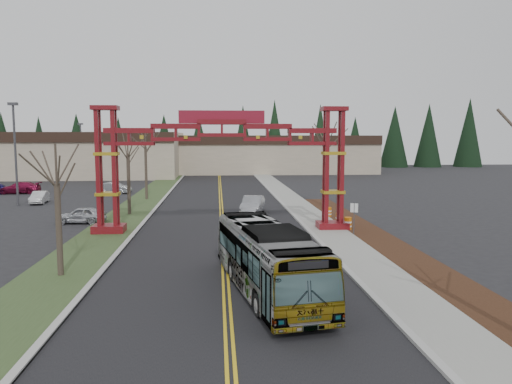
{
  "coord_description": "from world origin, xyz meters",
  "views": [
    {
      "loc": [
        -0.35,
        -17.35,
        6.78
      ],
      "look_at": [
        2.0,
        12.77,
        3.42
      ],
      "focal_mm": 35.0,
      "sensor_mm": 36.0,
      "label": 1
    }
  ],
  "objects": [
    {
      "name": "bare_tree_median_mid",
      "position": [
        -8.0,
        26.28,
        5.21
      ],
      "size": [
        2.96,
        2.96,
        7.19
      ],
      "color": "#382D26",
      "rests_on": "ground"
    },
    {
      "name": "parked_car_far_a",
      "position": [
        -12.72,
        43.46,
        0.66
      ],
      "size": [
        4.23,
        2.42,
        1.32
      ],
      "primitive_type": "imported",
      "rotation": [
        0.0,
        0.0,
        1.3
      ],
      "color": "#9BA0A2",
      "rests_on": "ground"
    },
    {
      "name": "bare_tree_right_far",
      "position": [
        10.0,
        30.01,
        6.38
      ],
      "size": [
        3.27,
        3.27,
        8.58
      ],
      "color": "#382D26",
      "rests_on": "ground"
    },
    {
      "name": "ground",
      "position": [
        0.0,
        0.0,
        0.0
      ],
      "size": [
        200.0,
        200.0,
        0.0
      ],
      "primitive_type": "plane",
      "color": "black",
      "rests_on": "ground"
    },
    {
      "name": "barrel_south",
      "position": [
        9.03,
        17.54,
        0.5
      ],
      "size": [
        0.54,
        0.54,
        1.0
      ],
      "color": "orange",
      "rests_on": "ground"
    },
    {
      "name": "parked_car_near_b",
      "position": [
        -18.48,
        34.7,
        0.61
      ],
      "size": [
        1.69,
        3.85,
        1.23
      ],
      "primitive_type": "imported",
      "rotation": [
        0.0,
        0.0,
        0.11
      ],
      "color": "white",
      "rests_on": "ground"
    },
    {
      "name": "barrel_north",
      "position": [
        8.95,
        23.44,
        0.45
      ],
      "size": [
        0.48,
        0.48,
        0.89
      ],
      "color": "orange",
      "rests_on": "ground"
    },
    {
      "name": "gateway_arch",
      "position": [
        0.0,
        18.0,
        5.98
      ],
      "size": [
        18.2,
        1.6,
        8.9
      ],
      "color": "#660E0D",
      "rests_on": "ground"
    },
    {
      "name": "parked_car_near_a",
      "position": [
        -11.06,
        22.32,
        0.65
      ],
      "size": [
        3.88,
        1.72,
        1.3
      ],
      "primitive_type": "imported",
      "rotation": [
        0.0,
        0.0,
        4.66
      ],
      "color": "#B9BBC1",
      "rests_on": "ground"
    },
    {
      "name": "road",
      "position": [
        0.0,
        25.0,
        0.01
      ],
      "size": [
        12.0,
        110.0,
        0.02
      ],
      "primitive_type": "cube",
      "color": "black",
      "rests_on": "ground"
    },
    {
      "name": "landscape_strip",
      "position": [
        10.2,
        10.0,
        0.06
      ],
      "size": [
        2.6,
        50.0,
        0.12
      ],
      "primitive_type": "cube",
      "color": "black",
      "rests_on": "ground"
    },
    {
      "name": "curb_right",
      "position": [
        6.15,
        25.0,
        0.07
      ],
      "size": [
        0.3,
        110.0,
        0.15
      ],
      "primitive_type": "cube",
      "color": "#AFAFAA",
      "rests_on": "ground"
    },
    {
      "name": "transit_bus",
      "position": [
        1.8,
        3.74,
        1.5
      ],
      "size": [
        4.28,
        11.02,
        2.99
      ],
      "primitive_type": "imported",
      "rotation": [
        0.0,
        0.0,
        0.17
      ],
      "color": "#95989C",
      "rests_on": "ground"
    },
    {
      "name": "grass_median",
      "position": [
        -8.0,
        25.0,
        0.04
      ],
      "size": [
        4.0,
        110.0,
        0.08
      ],
      "primitive_type": "cube",
      "color": "#364824",
      "rests_on": "ground"
    },
    {
      "name": "street_sign",
      "position": [
        8.95,
        15.68,
        1.62
      ],
      "size": [
        0.5,
        0.21,
        2.25
      ],
      "color": "#3F3F44",
      "rests_on": "ground"
    },
    {
      "name": "light_pole_near",
      "position": [
        -19.97,
        33.04,
        5.82
      ],
      "size": [
        0.87,
        0.44,
        10.07
      ],
      "color": "#3F3F44",
      "rests_on": "ground"
    },
    {
      "name": "retail_building_west",
      "position": [
        -30.0,
        71.96,
        3.76
      ],
      "size": [
        46.0,
        22.3,
        7.5
      ],
      "color": "tan",
      "rests_on": "ground"
    },
    {
      "name": "light_pole_far",
      "position": [
        -21.14,
        61.23,
        5.11
      ],
      "size": [
        0.77,
        0.38,
        8.83
      ],
      "color": "#3F3F44",
      "rests_on": "ground"
    },
    {
      "name": "curb_left",
      "position": [
        -6.15,
        25.0,
        0.07
      ],
      "size": [
        0.3,
        110.0,
        0.15
      ],
      "primitive_type": "cube",
      "color": "#AFAFAA",
      "rests_on": "ground"
    },
    {
      "name": "silver_sedan",
      "position": [
        2.75,
        26.2,
        0.78
      ],
      "size": [
        2.6,
        4.95,
        1.55
      ],
      "primitive_type": "imported",
      "rotation": [
        0.0,
        0.0,
        -0.21
      ],
      "color": "#A5A8AD",
      "rests_on": "ground"
    },
    {
      "name": "conifer_treeline",
      "position": [
        0.25,
        92.0,
        6.49
      ],
      "size": [
        116.1,
        5.6,
        13.0
      ],
      "color": "black",
      "rests_on": "ground"
    },
    {
      "name": "lane_line_left",
      "position": [
        -0.12,
        25.0,
        0.03
      ],
      "size": [
        0.12,
        100.0,
        0.01
      ],
      "primitive_type": "cube",
      "color": "yellow",
      "rests_on": "road"
    },
    {
      "name": "bare_tree_median_near",
      "position": [
        -8.0,
        7.02,
        4.52
      ],
      "size": [
        2.9,
        2.9,
        6.46
      ],
      "color": "#382D26",
      "rests_on": "ground"
    },
    {
      "name": "sidewalk_right",
      "position": [
        7.6,
        25.0,
        0.08
      ],
      "size": [
        2.6,
        110.0,
        0.14
      ],
      "primitive_type": "cube",
      "color": "gray",
      "rests_on": "ground"
    },
    {
      "name": "barrel_mid",
      "position": [
        8.84,
        19.27,
        0.52
      ],
      "size": [
        0.57,
        0.57,
        1.05
      ],
      "color": "orange",
      "rests_on": "ground"
    },
    {
      "name": "bare_tree_median_far",
      "position": [
        -8.0,
        36.94,
        5.6
      ],
      "size": [
        2.88,
        2.88,
        7.55
      ],
      "color": "#382D26",
      "rests_on": "ground"
    },
    {
      "name": "retail_building_east",
      "position": [
        10.0,
        79.95,
        3.51
      ],
      "size": [
        38.0,
        20.3,
        7.0
      ],
      "color": "tan",
      "rests_on": "ground"
    },
    {
      "name": "lane_line_right",
      "position": [
        0.12,
        25.0,
        0.03
      ],
      "size": [
        0.12,
        100.0,
        0.01
      ],
      "primitive_type": "cube",
      "color": "yellow",
      "rests_on": "road"
    },
    {
      "name": "parked_car_mid_a",
      "position": [
        -24.0,
        43.97,
        0.7
      ],
      "size": [
        4.94,
        2.27,
        1.4
      ],
      "primitive_type": "imported",
      "rotation": [
        0.0,
        0.0,
        4.78
      ],
      "color": "maroon",
      "rests_on": "ground"
    }
  ]
}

